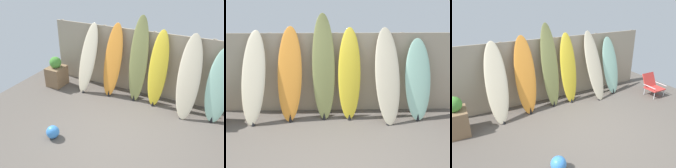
{
  "view_description": "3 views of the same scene",
  "coord_description": "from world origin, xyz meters",
  "views": [
    {
      "loc": [
        1.8,
        -3.99,
        3.54
      ],
      "look_at": [
        -0.45,
        0.5,
        0.92
      ],
      "focal_mm": 40.0,
      "sensor_mm": 36.0,
      "label": 1
    },
    {
      "loc": [
        -0.09,
        -3.43,
        2.48
      ],
      "look_at": [
        0.01,
        0.96,
        0.99
      ],
      "focal_mm": 40.0,
      "sensor_mm": 36.0,
      "label": 2
    },
    {
      "loc": [
        -2.59,
        -3.42,
        2.85
      ],
      "look_at": [
        -0.37,
        0.71,
        0.96
      ],
      "focal_mm": 35.0,
      "sensor_mm": 36.0,
      "label": 3
    }
  ],
  "objects": [
    {
      "name": "ground",
      "position": [
        0.0,
        0.0,
        0.0
      ],
      "size": [
        7.68,
        7.68,
        0.0
      ],
      "primitive_type": "plane",
      "color": "#5B544C"
    },
    {
      "name": "surfboard_yellow_3",
      "position": [
        0.27,
        1.65,
        0.96
      ],
      "size": [
        0.49,
        0.51,
        1.95
      ],
      "color": "yellow",
      "rests_on": "ground"
    },
    {
      "name": "surfboard_orange_1",
      "position": [
        -0.99,
        1.63,
        0.97
      ],
      "size": [
        0.58,
        0.65,
        1.97
      ],
      "color": "orange",
      "rests_on": "ground"
    },
    {
      "name": "fence_back",
      "position": [
        -0.0,
        2.01,
        0.9
      ],
      "size": [
        6.08,
        0.11,
        1.8
      ],
      "color": "tan",
      "rests_on": "ground"
    },
    {
      "name": "surfboard_cream_0",
      "position": [
        -1.73,
        1.56,
        0.94
      ],
      "size": [
        0.6,
        0.85,
        1.89
      ],
      "color": "beige",
      "rests_on": "ground"
    },
    {
      "name": "surfboard_seafoam_5",
      "position": [
        1.74,
        1.61,
        0.84
      ],
      "size": [
        0.57,
        0.6,
        1.71
      ],
      "color": "#9ED6BC",
      "rests_on": "ground"
    },
    {
      "name": "surfboard_cream_4",
      "position": [
        1.06,
        1.53,
        0.96
      ],
      "size": [
        0.6,
        0.85,
        1.94
      ],
      "color": "beige",
      "rests_on": "ground"
    },
    {
      "name": "surfboard_olive_2",
      "position": [
        -0.27,
        1.68,
        1.1
      ],
      "size": [
        0.51,
        0.55,
        2.23
      ],
      "color": "olive",
      "rests_on": "ground"
    }
  ]
}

